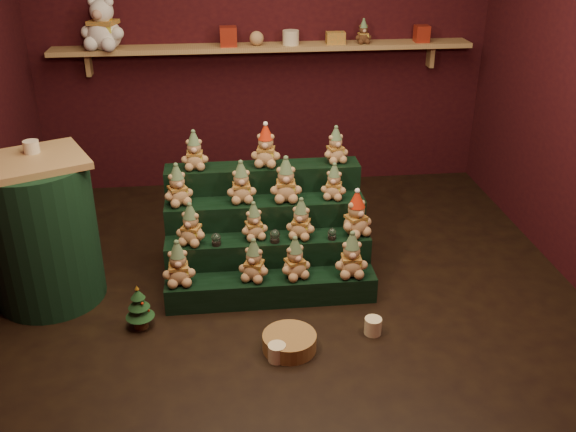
{
  "coord_description": "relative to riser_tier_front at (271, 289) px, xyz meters",
  "views": [
    {
      "loc": [
        -0.4,
        -3.69,
        2.42
      ],
      "look_at": [
        0.03,
        0.25,
        0.48
      ],
      "focal_mm": 40.0,
      "sensor_mm": 36.0,
      "label": 1
    }
  ],
  "objects": [
    {
      "name": "ground",
      "position": [
        0.12,
        0.06,
        -0.09
      ],
      "size": [
        4.0,
        4.0,
        0.0
      ],
      "primitive_type": "plane",
      "color": "black",
      "rests_on": "ground"
    },
    {
      "name": "back_wall",
      "position": [
        0.12,
        2.11,
        1.31
      ],
      "size": [
        4.0,
        0.1,
        2.8
      ],
      "primitive_type": "cube",
      "color": "black",
      "rests_on": "ground"
    },
    {
      "name": "front_wall",
      "position": [
        0.12,
        -1.99,
        1.31
      ],
      "size": [
        4.0,
        0.1,
        2.8
      ],
      "primitive_type": "cube",
      "color": "black",
      "rests_on": "ground"
    },
    {
      "name": "back_shelf",
      "position": [
        0.12,
        1.94,
        1.2
      ],
      "size": [
        3.6,
        0.26,
        0.24
      ],
      "color": "#A38A51",
      "rests_on": "ground"
    },
    {
      "name": "riser_tier_front",
      "position": [
        0.0,
        0.0,
        0.0
      ],
      "size": [
        1.4,
        0.22,
        0.18
      ],
      "primitive_type": "cube",
      "color": "black",
      "rests_on": "ground"
    },
    {
      "name": "riser_tier_midfront",
      "position": [
        0.0,
        0.22,
        0.09
      ],
      "size": [
        1.4,
        0.22,
        0.36
      ],
      "primitive_type": "cube",
      "color": "black",
      "rests_on": "ground"
    },
    {
      "name": "riser_tier_midback",
      "position": [
        0.0,
        0.44,
        0.18
      ],
      "size": [
        1.4,
        0.22,
        0.54
      ],
      "primitive_type": "cube",
      "color": "black",
      "rests_on": "ground"
    },
    {
      "name": "riser_tier_back",
      "position": [
        0.0,
        0.66,
        0.27
      ],
      "size": [
        1.4,
        0.22,
        0.72
      ],
      "primitive_type": "cube",
      "color": "black",
      "rests_on": "ground"
    },
    {
      "name": "teddy_0",
      "position": [
        -0.6,
        0.0,
        0.24
      ],
      "size": [
        0.22,
        0.2,
        0.3
      ],
      "primitive_type": null,
      "rotation": [
        0.0,
        0.0,
        0.06
      ],
      "color": "tan",
      "rests_on": "riser_tier_front"
    },
    {
      "name": "teddy_1",
      "position": [
        -0.11,
        0.0,
        0.23
      ],
      "size": [
        0.25,
        0.24,
        0.28
      ],
      "primitive_type": null,
      "rotation": [
        0.0,
        0.0,
        -0.37
      ],
      "color": "tan",
      "rests_on": "riser_tier_front"
    },
    {
      "name": "teddy_2",
      "position": [
        0.16,
        -0.0,
        0.23
      ],
      "size": [
        0.25,
        0.24,
        0.28
      ],
      "primitive_type": null,
      "rotation": [
        0.0,
        0.0,
        0.35
      ],
      "color": "tan",
      "rests_on": "riser_tier_front"
    },
    {
      "name": "teddy_3",
      "position": [
        0.53,
        -0.02,
        0.24
      ],
      "size": [
        0.23,
        0.21,
        0.31
      ],
      "primitive_type": null,
      "rotation": [
        0.0,
        0.0,
        -0.05
      ],
      "color": "tan",
      "rests_on": "riser_tier_front"
    },
    {
      "name": "teddy_4",
      "position": [
        -0.51,
        0.21,
        0.41
      ],
      "size": [
        0.25,
        0.24,
        0.28
      ],
      "primitive_type": null,
      "rotation": [
        0.0,
        0.0,
        -0.36
      ],
      "color": "tan",
      "rests_on": "riser_tier_midfront"
    },
    {
      "name": "teddy_5",
      "position": [
        -0.09,
        0.24,
        0.4
      ],
      "size": [
        0.21,
        0.2,
        0.25
      ],
      "primitive_type": null,
      "rotation": [
        0.0,
        0.0,
        0.22
      ],
      "color": "tan",
      "rests_on": "riser_tier_midfront"
    },
    {
      "name": "teddy_6",
      "position": [
        0.23,
        0.22,
        0.41
      ],
      "size": [
        0.25,
        0.24,
        0.28
      ],
      "primitive_type": null,
      "rotation": [
        0.0,
        0.0,
        -0.36
      ],
      "color": "tan",
      "rests_on": "riser_tier_midfront"
    },
    {
      "name": "teddy_7",
      "position": [
        0.6,
        0.22,
        0.43
      ],
      "size": [
        0.28,
        0.27,
        0.31
      ],
      "primitive_type": null,
      "rotation": [
        0.0,
        0.0,
        0.41
      ],
      "color": "tan",
      "rests_on": "riser_tier_midfront"
    },
    {
      "name": "teddy_8",
      "position": [
        -0.6,
        0.46,
        0.59
      ],
      "size": [
        0.26,
        0.25,
        0.29
      ],
      "primitive_type": null,
      "rotation": [
        0.0,
        0.0,
        0.38
      ],
      "color": "tan",
      "rests_on": "riser_tier_midback"
    },
    {
      "name": "teddy_9",
      "position": [
        -0.16,
        0.46,
        0.59
      ],
      "size": [
        0.21,
        0.19,
        0.29
      ],
      "primitive_type": null,
      "rotation": [
        0.0,
        0.0,
        0.03
      ],
      "color": "tan",
      "rests_on": "riser_tier_midback"
    },
    {
      "name": "teddy_10",
      "position": [
        0.15,
        0.44,
        0.61
      ],
      "size": [
        0.23,
        0.21,
        0.31
      ],
      "primitive_type": null,
      "rotation": [
        0.0,
        0.0,
        -0.06
      ],
      "color": "tan",
      "rests_on": "riser_tier_midback"
    },
    {
      "name": "teddy_11",
      "position": [
        0.48,
        0.44,
        0.58
      ],
      "size": [
        0.22,
        0.21,
        0.25
      ],
      "primitive_type": null,
      "rotation": [
        0.0,
        0.0,
        -0.31
      ],
      "color": "tan",
      "rests_on": "riser_tier_midback"
    },
    {
      "name": "teddy_12",
      "position": [
        -0.48,
        0.66,
        0.76
      ],
      "size": [
        0.2,
        0.18,
        0.27
      ],
      "primitive_type": null,
      "rotation": [
        0.0,
        0.0,
        -0.03
      ],
      "color": "tan",
      "rests_on": "riser_tier_back"
    },
    {
      "name": "teddy_13",
      "position": [
        0.03,
        0.66,
        0.78
      ],
      "size": [
        0.24,
        0.23,
        0.3
      ],
      "primitive_type": null,
      "rotation": [
        0.0,
        0.0,
        -0.19
      ],
      "color": "tan",
      "rests_on": "riser_tier_back"
    },
    {
      "name": "teddy_14",
      "position": [
        0.53,
        0.67,
        0.76
      ],
      "size": [
        0.22,
        0.21,
        0.26
      ],
      "primitive_type": null,
      "rotation": [
        0.0,
        0.0,
        0.26
      ],
      "color": "tan",
      "rests_on": "riser_tier_back"
    },
    {
      "name": "snow_globe_a",
      "position": [
        -0.35,
        0.16,
        0.31
      ],
      "size": [
        0.06,
        0.06,
        0.09
      ],
      "color": "black",
      "rests_on": "riser_tier_midfront"
    },
    {
      "name": "snow_globe_b",
      "position": [
        0.04,
        0.16,
        0.32
      ],
      "size": [
        0.07,
        0.07,
        0.09
      ],
      "color": "black",
      "rests_on": "riser_tier_midfront"
    },
    {
      "name": "snow_globe_c",
      "position": [
        0.43,
        0.16,
        0.31
      ],
      "size": [
        0.06,
        0.06,
        0.08
      ],
      "color": "black",
      "rests_on": "riser_tier_midfront"
    },
    {
      "name": "side_table",
      "position": [
        -1.47,
        0.22,
        0.41
      ],
      "size": [
        0.82,
        0.77,
        1.0
      ],
      "rotation": [
        0.0,
        0.0,
        0.43
      ],
      "color": "#A38A51",
      "rests_on": "ground"
    },
    {
      "name": "table_ornament",
      "position": [
        -1.47,
        0.32,
        0.95
      ],
      "size": [
        0.1,
        0.1,
        0.08
      ],
      "primitive_type": "cylinder",
      "color": "beige",
      "rests_on": "side_table"
    },
    {
      "name": "mini_christmas_tree",
      "position": [
        -0.84,
        -0.21,
        0.06
      ],
      "size": [
        0.18,
        0.18,
        0.31
      ],
      "rotation": [
        0.0,
        0.0,
        0.16
      ],
      "color": "#422C17",
      "rests_on": "ground"
    },
    {
      "name": "mug_left",
      "position": [
        -0.02,
        -0.63,
        -0.04
      ],
      "size": [
        0.11,
        0.11,
        0.11
      ],
      "primitive_type": "cylinder",
      "color": "#F4E9B4",
      "rests_on": "ground"
    },
    {
      "name": "mug_right",
      "position": [
        0.6,
        -0.43,
        -0.04
      ],
      "size": [
        0.11,
        0.11,
        0.11
      ],
      "primitive_type": "cylinder",
      "color": "#F4E9B4",
      "rests_on": "ground"
    },
    {
      "name": "wicker_basket",
      "position": [
        0.06,
        -0.53,
        -0.04
      ],
      "size": [
        0.37,
        0.37,
        0.1
      ],
      "primitive_type": "cylinder",
      "rotation": [
        0.0,
        0.0,
        0.16
      ],
      "color": "olive",
      "rests_on": "ground"
    },
    {
      "name": "white_bear",
      "position": [
        -1.2,
        1.9,
        1.49
      ],
      "size": [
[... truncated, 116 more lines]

